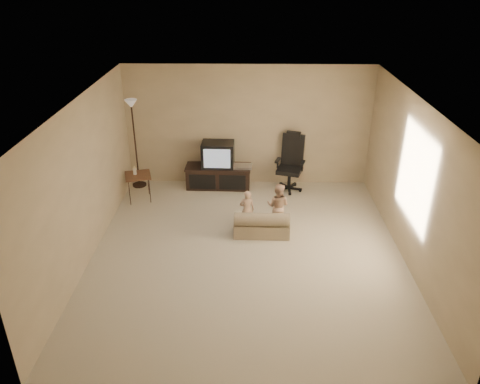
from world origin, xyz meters
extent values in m
plane|color=beige|center=(0.00, 0.00, 0.00)|extent=(5.50, 5.50, 0.00)
plane|color=silver|center=(0.00, 0.00, 2.50)|extent=(5.50, 5.50, 0.00)
plane|color=tan|center=(0.00, 2.75, 1.25)|extent=(5.00, 0.00, 5.00)
plane|color=tan|center=(0.00, -2.75, 1.25)|extent=(5.00, 0.00, 5.00)
plane|color=tan|center=(-2.50, 0.00, 1.25)|extent=(0.00, 5.50, 5.50)
plane|color=tan|center=(2.50, 0.00, 1.25)|extent=(0.00, 5.50, 5.50)
cube|color=black|center=(-0.62, 2.49, 0.21)|extent=(1.32, 0.50, 0.42)
cube|color=black|center=(-0.62, 2.49, 0.45)|extent=(1.36, 0.54, 0.04)
cube|color=black|center=(-0.93, 2.26, 0.21)|extent=(0.54, 0.03, 0.32)
cube|color=black|center=(-0.32, 2.24, 0.21)|extent=(0.54, 0.03, 0.32)
cube|color=black|center=(-0.62, 2.51, 0.72)|extent=(0.67, 0.49, 0.51)
cube|color=white|center=(-0.62, 2.27, 0.72)|extent=(0.54, 0.03, 0.40)
cube|color=#B6B6B8|center=(-0.10, 2.43, 0.49)|extent=(0.38, 0.27, 0.06)
cylinder|color=black|center=(0.85, 2.35, 0.24)|extent=(0.07, 0.07, 0.38)
cube|color=black|center=(0.85, 2.35, 0.46)|extent=(0.59, 0.59, 0.09)
cube|color=black|center=(0.92, 2.57, 0.81)|extent=(0.49, 0.29, 0.67)
cube|color=black|center=(0.92, 2.57, 1.12)|extent=(0.30, 0.17, 0.15)
cube|color=black|center=(0.61, 2.43, 0.64)|extent=(0.14, 0.27, 0.04)
cube|color=black|center=(1.10, 2.27, 0.64)|extent=(0.14, 0.27, 0.04)
cube|color=brown|center=(-2.15, 1.87, 0.52)|extent=(0.60, 0.60, 0.03)
cylinder|color=black|center=(-2.28, 1.63, 0.26)|extent=(0.01, 0.01, 0.53)
cylinder|color=black|center=(-1.91, 1.74, 0.26)|extent=(0.01, 0.01, 0.53)
cylinder|color=black|center=(-2.39, 2.01, 0.26)|extent=(0.01, 0.01, 0.53)
cylinder|color=black|center=(-2.02, 2.11, 0.26)|extent=(0.01, 0.01, 0.53)
cylinder|color=beige|center=(-2.21, 1.90, 0.60)|extent=(0.07, 0.07, 0.14)
cone|color=#D4BE8A|center=(-2.21, 1.90, 0.70)|extent=(0.05, 0.05, 0.05)
cylinder|color=black|center=(-2.30, 2.52, 0.02)|extent=(0.29, 0.29, 0.03)
cylinder|color=black|center=(-2.30, 2.52, 0.89)|extent=(0.03, 0.03, 1.75)
cone|color=beige|center=(-2.30, 2.52, 1.77)|extent=(0.25, 0.25, 0.16)
cube|color=tan|center=(0.24, 0.64, 0.12)|extent=(0.97, 0.54, 0.25)
cylinder|color=tan|center=(0.24, 0.47, 0.35)|extent=(0.94, 0.25, 0.23)
imported|color=#D8A987|center=(-0.01, 0.79, 0.37)|extent=(0.29, 0.23, 0.74)
imported|color=#D8A987|center=(0.53, 0.85, 0.42)|extent=(0.46, 0.35, 0.84)
camera|label=1|loc=(0.00, -6.40, 4.27)|focal=35.00mm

